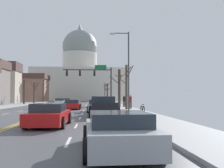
{
  "coord_description": "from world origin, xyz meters",
  "views": [
    {
      "loc": [
        4.31,
        -28.82,
        1.66
      ],
      "look_at": [
        8.55,
        25.35,
        4.08
      ],
      "focal_mm": 43.28,
      "sensor_mm": 36.0,
      "label": 1
    }
  ],
  "objects_px": {
    "street_lamp_right": "(126,64)",
    "bicycle_parked": "(143,110)",
    "signal_gantry": "(94,76)",
    "pedestrian_00": "(124,100)",
    "pedestrian_01": "(130,101)",
    "sedan_near_02": "(97,106)",
    "sedan_near_05": "(118,132)",
    "sedan_near_04": "(49,115)",
    "pickup_truck_near_03": "(103,107)",
    "sedan_near_01": "(72,105)",
    "sedan_near_00": "(97,103)",
    "sedan_oncoming_01": "(66,101)",
    "sedan_oncoming_00": "(60,102)"
  },
  "relations": [
    {
      "from": "sedan_near_00",
      "to": "sedan_near_05",
      "type": "bearing_deg",
      "value": -90.12
    },
    {
      "from": "sedan_near_00",
      "to": "signal_gantry",
      "type": "bearing_deg",
      "value": 97.13
    },
    {
      "from": "pickup_truck_near_03",
      "to": "bicycle_parked",
      "type": "xyz_separation_m",
      "value": [
        3.42,
        0.66,
        -0.24
      ]
    },
    {
      "from": "street_lamp_right",
      "to": "sedan_near_00",
      "type": "bearing_deg",
      "value": 102.2
    },
    {
      "from": "sedan_oncoming_00",
      "to": "pedestrian_01",
      "type": "xyz_separation_m",
      "value": [
        10.76,
        -20.84,
        0.51
      ]
    },
    {
      "from": "sedan_near_04",
      "to": "street_lamp_right",
      "type": "bearing_deg",
      "value": 64.33
    },
    {
      "from": "sedan_near_04",
      "to": "sedan_near_01",
      "type": "bearing_deg",
      "value": 90.04
    },
    {
      "from": "sedan_near_01",
      "to": "pickup_truck_near_03",
      "type": "bearing_deg",
      "value": -74.22
    },
    {
      "from": "sedan_near_00",
      "to": "sedan_near_04",
      "type": "relative_size",
      "value": 0.96
    },
    {
      "from": "bicycle_parked",
      "to": "sedan_oncoming_01",
      "type": "bearing_deg",
      "value": 103.52
    },
    {
      "from": "sedan_near_00",
      "to": "pedestrian_01",
      "type": "bearing_deg",
      "value": -64.36
    },
    {
      "from": "sedan_near_00",
      "to": "sedan_near_02",
      "type": "bearing_deg",
      "value": -90.97
    },
    {
      "from": "signal_gantry",
      "to": "pedestrian_00",
      "type": "xyz_separation_m",
      "value": [
        4.27,
        -5.9,
        -3.82
      ]
    },
    {
      "from": "signal_gantry",
      "to": "bicycle_parked",
      "type": "height_order",
      "value": "signal_gantry"
    },
    {
      "from": "street_lamp_right",
      "to": "pickup_truck_near_03",
      "type": "height_order",
      "value": "street_lamp_right"
    },
    {
      "from": "pickup_truck_near_03",
      "to": "pedestrian_00",
      "type": "distance_m",
      "value": 16.0
    },
    {
      "from": "street_lamp_right",
      "to": "sedan_near_05",
      "type": "xyz_separation_m",
      "value": [
        -2.83,
        -19.52,
        -4.36
      ]
    },
    {
      "from": "pickup_truck_near_03",
      "to": "pedestrian_00",
      "type": "height_order",
      "value": "pedestrian_00"
    },
    {
      "from": "sedan_oncoming_01",
      "to": "pedestrian_01",
      "type": "distance_m",
      "value": 35.73
    },
    {
      "from": "street_lamp_right",
      "to": "sedan_oncoming_01",
      "type": "bearing_deg",
      "value": 103.89
    },
    {
      "from": "pedestrian_00",
      "to": "sedan_oncoming_01",
      "type": "bearing_deg",
      "value": 110.59
    },
    {
      "from": "sedan_oncoming_01",
      "to": "signal_gantry",
      "type": "bearing_deg",
      "value": -74.12
    },
    {
      "from": "pedestrian_00",
      "to": "street_lamp_right",
      "type": "bearing_deg",
      "value": -95.83
    },
    {
      "from": "sedan_near_05",
      "to": "bicycle_parked",
      "type": "xyz_separation_m",
      "value": [
        3.64,
        15.03,
        -0.09
      ]
    },
    {
      "from": "signal_gantry",
      "to": "sedan_near_01",
      "type": "bearing_deg",
      "value": -106.02
    },
    {
      "from": "pedestrian_01",
      "to": "bicycle_parked",
      "type": "xyz_separation_m",
      "value": [
        -0.29,
        -9.18,
        -0.59
      ]
    },
    {
      "from": "pedestrian_01",
      "to": "sedan_oncoming_00",
      "type": "bearing_deg",
      "value": 117.32
    },
    {
      "from": "pedestrian_01",
      "to": "sedan_oncoming_01",
      "type": "bearing_deg",
      "value": 107.43
    },
    {
      "from": "sedan_oncoming_00",
      "to": "pedestrian_00",
      "type": "xyz_separation_m",
      "value": [
        10.72,
        -15.11,
        0.5
      ]
    },
    {
      "from": "pickup_truck_near_03",
      "to": "sedan_oncoming_00",
      "type": "relative_size",
      "value": 1.29
    },
    {
      "from": "street_lamp_right",
      "to": "sedan_near_01",
      "type": "xyz_separation_m",
      "value": [
        -5.96,
        6.73,
        -4.38
      ]
    },
    {
      "from": "sedan_near_05",
      "to": "sedan_oncoming_00",
      "type": "height_order",
      "value": "sedan_oncoming_00"
    },
    {
      "from": "sedan_near_04",
      "to": "pedestrian_01",
      "type": "xyz_separation_m",
      "value": [
        7.06,
        17.08,
        0.49
      ]
    },
    {
      "from": "signal_gantry",
      "to": "sedan_near_00",
      "type": "bearing_deg",
      "value": -82.87
    },
    {
      "from": "sedan_near_02",
      "to": "bicycle_parked",
      "type": "xyz_separation_m",
      "value": [
        3.77,
        -5.32,
        -0.11
      ]
    },
    {
      "from": "signal_gantry",
      "to": "sedan_oncoming_01",
      "type": "distance_m",
      "value": 23.75
    },
    {
      "from": "sedan_near_04",
      "to": "signal_gantry",
      "type": "bearing_deg",
      "value": 84.54
    },
    {
      "from": "sedan_near_01",
      "to": "bicycle_parked",
      "type": "xyz_separation_m",
      "value": [
        6.78,
        -11.21,
        -0.07
      ]
    },
    {
      "from": "pedestrian_01",
      "to": "pedestrian_00",
      "type": "bearing_deg",
      "value": 90.45
    },
    {
      "from": "sedan_near_00",
      "to": "sedan_oncoming_01",
      "type": "relative_size",
      "value": 0.99
    },
    {
      "from": "pedestrian_00",
      "to": "bicycle_parked",
      "type": "distance_m",
      "value": 14.92
    },
    {
      "from": "sedan_near_02",
      "to": "pedestrian_01",
      "type": "bearing_deg",
      "value": 43.5
    },
    {
      "from": "sedan_near_01",
      "to": "sedan_oncoming_01",
      "type": "relative_size",
      "value": 1.01
    },
    {
      "from": "pickup_truck_near_03",
      "to": "sedan_near_04",
      "type": "height_order",
      "value": "pickup_truck_near_03"
    },
    {
      "from": "street_lamp_right",
      "to": "pedestrian_01",
      "type": "distance_m",
      "value": 6.18
    },
    {
      "from": "street_lamp_right",
      "to": "bicycle_parked",
      "type": "relative_size",
      "value": 4.63
    },
    {
      "from": "signal_gantry",
      "to": "pedestrian_00",
      "type": "height_order",
      "value": "signal_gantry"
    },
    {
      "from": "sedan_near_02",
      "to": "sedan_near_05",
      "type": "xyz_separation_m",
      "value": [
        0.13,
        -20.35,
        -0.03
      ]
    },
    {
      "from": "sedan_near_00",
      "to": "pedestrian_00",
      "type": "distance_m",
      "value": 4.5
    },
    {
      "from": "street_lamp_right",
      "to": "sedan_near_02",
      "type": "distance_m",
      "value": 5.32
    }
  ]
}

